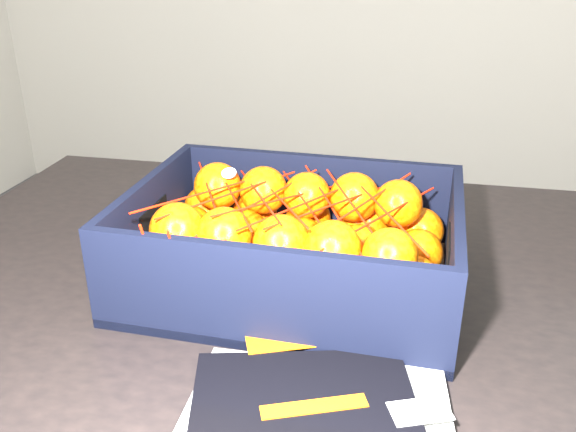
# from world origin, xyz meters

# --- Properties ---
(table) EXTENTS (1.23, 0.85, 0.75)m
(table) POSITION_xyz_m (0.17, -0.24, 0.65)
(table) COLOR black
(table) RESTS_ON ground
(produce_crate) EXTENTS (0.40, 0.30, 0.13)m
(produce_crate) POSITION_xyz_m (0.12, -0.25, 0.79)
(produce_crate) COLOR brown
(produce_crate) RESTS_ON table
(clementine_heap) EXTENTS (0.38, 0.28, 0.12)m
(clementine_heap) POSITION_xyz_m (0.12, -0.25, 0.81)
(clementine_heap) COLOR #FC6005
(clementine_heap) RESTS_ON produce_crate
(mesh_net) EXTENTS (0.33, 0.27, 0.09)m
(mesh_net) POSITION_xyz_m (0.12, -0.26, 0.86)
(mesh_net) COLOR red
(mesh_net) RESTS_ON clementine_heap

